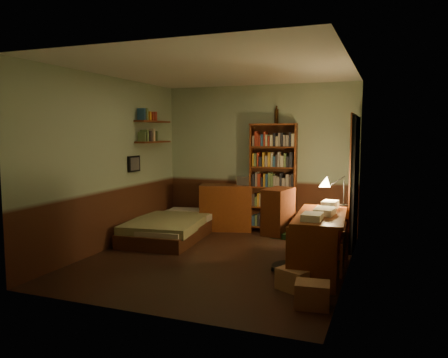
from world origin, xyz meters
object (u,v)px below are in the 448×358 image
(bed, at_px, (172,220))
(office_chair, at_px, (292,232))
(desk, at_px, (320,244))
(dresser, at_px, (226,207))
(desk_lamp, at_px, (344,183))
(bookshelf, at_px, (273,179))
(cardboard_box_b, at_px, (294,279))
(cardboard_box_a, at_px, (312,295))
(mini_stereo, at_px, (247,180))

(bed, xyz_separation_m, office_chair, (2.27, -1.03, 0.20))
(desk, bearing_deg, dresser, 132.26)
(desk_lamp, bearing_deg, office_chair, -113.16)
(bed, xyz_separation_m, bookshelf, (1.49, 0.96, 0.67))
(dresser, xyz_separation_m, cardboard_box_b, (1.80, -2.59, -0.29))
(bed, relative_size, desk, 1.39)
(office_chair, distance_m, cardboard_box_a, 1.25)
(bed, xyz_separation_m, mini_stereo, (1.00, 1.00, 0.61))
(bookshelf, height_order, cardboard_box_b, bookshelf)
(bed, relative_size, cardboard_box_b, 5.69)
(cardboard_box_b, bearing_deg, bookshelf, 109.67)
(bookshelf, xyz_separation_m, desk, (1.14, -2.00, -0.58))
(bed, height_order, desk_lamp, desk_lamp)
(cardboard_box_a, bearing_deg, desk, 94.68)
(bed, relative_size, bookshelf, 1.02)
(dresser, bearing_deg, bookshelf, -10.45)
(desk_lamp, bearing_deg, desk, -90.03)
(bed, bearing_deg, dresser, 48.67)
(mini_stereo, xyz_separation_m, cardboard_box_b, (1.45, -2.71, -0.78))
(cardboard_box_b, bearing_deg, desk, 75.06)
(bed, relative_size, mini_stereo, 6.72)
(cardboard_box_a, bearing_deg, cardboard_box_b, 122.68)
(mini_stereo, height_order, cardboard_box_b, mini_stereo)
(desk_lamp, xyz_separation_m, cardboard_box_b, (-0.38, -1.38, -0.96))
(dresser, height_order, cardboard_box_a, dresser)
(office_chair, bearing_deg, desk_lamp, 60.96)
(desk_lamp, relative_size, office_chair, 0.65)
(desk, height_order, cardboard_box_a, desk)
(mini_stereo, relative_size, desk, 0.21)
(desk, relative_size, office_chair, 1.43)
(dresser, xyz_separation_m, office_chair, (1.62, -1.90, 0.08))
(bookshelf, distance_m, cardboard_box_a, 3.43)
(desk_lamp, bearing_deg, bookshelf, 151.54)
(mini_stereo, distance_m, desk_lamp, 2.26)
(bed, relative_size, desk_lamp, 3.07)
(office_chair, height_order, cardboard_box_a, office_chair)
(desk, bearing_deg, office_chair, 173.92)
(cardboard_box_a, height_order, cardboard_box_b, cardboard_box_a)
(bookshelf, distance_m, office_chair, 2.18)
(mini_stereo, relative_size, cardboard_box_a, 0.86)
(bed, bearing_deg, desk_lamp, -11.24)
(dresser, bearing_deg, mini_stereo, 3.43)
(bookshelf, height_order, desk_lamp, bookshelf)
(cardboard_box_a, bearing_deg, bookshelf, 111.61)
(bed, height_order, desk, desk)
(desk, relative_size, desk_lamp, 2.21)
(desk, distance_m, office_chair, 0.38)
(bookshelf, distance_m, cardboard_box_b, 2.96)
(dresser, distance_m, office_chair, 2.50)
(bookshelf, height_order, office_chair, bookshelf)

